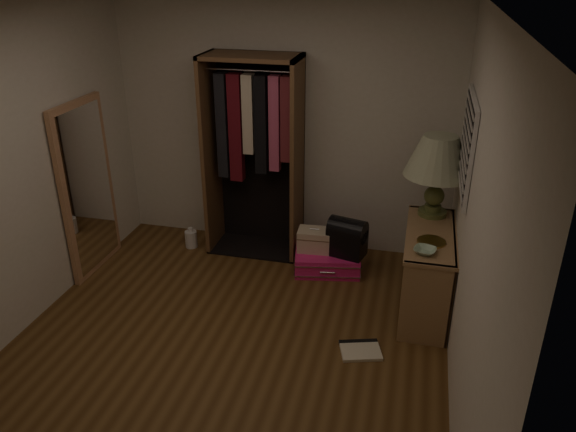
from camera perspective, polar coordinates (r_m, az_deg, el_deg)
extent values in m
plane|color=#503417|center=(4.67, -6.51, -13.44)|extent=(4.00, 4.00, 0.00)
cube|color=beige|center=(5.80, -0.45, 9.08)|extent=(3.50, 0.02, 2.60)
cube|color=beige|center=(2.52, -24.09, -16.84)|extent=(3.50, 0.02, 2.60)
cube|color=beige|center=(3.78, 18.27, -1.24)|extent=(0.02, 4.00, 2.60)
cube|color=beige|center=(4.88, -27.06, 3.13)|extent=(0.02, 4.00, 2.60)
cube|color=silver|center=(3.68, -8.58, 20.19)|extent=(3.50, 4.00, 0.01)
cube|color=silver|center=(4.62, 17.78, 6.93)|extent=(0.03, 0.96, 0.76)
cube|color=black|center=(4.62, 17.77, 6.93)|extent=(0.03, 0.90, 0.70)
cube|color=silver|center=(4.72, 17.07, 3.37)|extent=(0.01, 0.88, 0.02)
cube|color=silver|center=(4.70, 17.19, 4.25)|extent=(0.01, 0.88, 0.02)
cube|color=silver|center=(4.67, 17.31, 5.14)|extent=(0.01, 0.88, 0.02)
cube|color=silver|center=(4.65, 17.43, 6.04)|extent=(0.01, 0.88, 0.02)
cube|color=silver|center=(4.62, 17.56, 6.95)|extent=(0.01, 0.88, 0.02)
cube|color=silver|center=(4.60, 17.68, 7.87)|extent=(0.01, 0.88, 0.02)
cube|color=silver|center=(4.58, 17.81, 8.80)|extent=(0.01, 0.88, 0.02)
cube|color=silver|center=(4.56, 17.94, 9.73)|extent=(0.01, 0.88, 0.02)
cube|color=silver|center=(4.54, 18.07, 10.68)|extent=(0.01, 0.88, 0.02)
cube|color=#966F48|center=(4.62, 13.81, -8.81)|extent=(0.40, 0.03, 0.75)
cube|color=#966F48|center=(5.55, 14.01, -2.77)|extent=(0.40, 0.03, 0.75)
cube|color=#966F48|center=(5.24, 13.57, -8.48)|extent=(0.40, 1.04, 0.03)
cube|color=#966F48|center=(4.99, 14.15, -3.58)|extent=(0.40, 1.04, 0.03)
cube|color=#966F48|center=(4.91, 14.35, -1.89)|extent=(0.42, 1.12, 0.03)
cube|color=brown|center=(5.09, 16.06, -5.71)|extent=(0.02, 1.10, 0.75)
cube|color=#966F48|center=(5.25, 14.17, -1.16)|extent=(0.36, 0.38, 0.13)
cube|color=gray|center=(4.75, 12.60, -9.67)|extent=(0.17, 0.04, 0.32)
cube|color=#4C3833|center=(4.79, 12.66, -9.50)|extent=(0.18, 0.03, 0.30)
cube|color=#B7AD99|center=(4.83, 12.60, -9.06)|extent=(0.16, 0.05, 0.32)
cube|color=brown|center=(4.91, 12.82, -9.13)|extent=(0.20, 0.04, 0.23)
cube|color=#3F4C59|center=(4.94, 12.93, -8.80)|extent=(0.22, 0.03, 0.24)
cube|color=gray|center=(4.98, 12.62, -8.54)|extent=(0.16, 0.04, 0.23)
cube|color=#59594C|center=(5.00, 12.66, -7.92)|extent=(0.16, 0.03, 0.30)
cube|color=#B2724C|center=(5.05, 12.86, -7.73)|extent=(0.19, 0.04, 0.28)
cube|color=beige|center=(5.10, 12.77, -7.73)|extent=(0.18, 0.03, 0.22)
cube|color=#332D38|center=(5.13, 12.72, -7.06)|extent=(0.16, 0.05, 0.30)
cube|color=gray|center=(5.18, 13.07, -6.80)|extent=(0.22, 0.04, 0.29)
cube|color=#4C3833|center=(5.22, 12.91, -6.53)|extent=(0.18, 0.04, 0.28)
cube|color=#B7AD99|center=(5.27, 13.01, -6.12)|extent=(0.20, 0.05, 0.30)
cube|color=brown|center=(5.31, 12.91, -5.77)|extent=(0.18, 0.04, 0.31)
cube|color=#3F4C59|center=(5.36, 12.99, -5.46)|extent=(0.19, 0.04, 0.32)
cube|color=gray|center=(5.42, 13.12, -5.44)|extent=(0.21, 0.04, 0.26)
cube|color=#59594C|center=(5.46, 12.81, -5.08)|extent=(0.15, 0.05, 0.28)
cube|color=#B2724C|center=(5.51, 12.86, -5.07)|extent=(0.16, 0.04, 0.22)
cube|color=beige|center=(5.54, 13.10, -4.58)|extent=(0.20, 0.04, 0.28)
cube|color=brown|center=(5.85, -7.81, 6.17)|extent=(0.04, 0.50, 2.05)
cube|color=brown|center=(5.60, 0.96, 5.52)|extent=(0.04, 0.50, 2.05)
cube|color=brown|center=(5.46, -3.81, 15.88)|extent=(0.95, 0.50, 0.04)
cube|color=black|center=(5.92, -2.86, 6.60)|extent=(0.95, 0.02, 2.05)
cube|color=black|center=(6.12, -3.27, -3.15)|extent=(0.95, 0.50, 0.02)
cylinder|color=silver|center=(5.48, -3.77, 14.54)|extent=(0.87, 0.02, 0.02)
cube|color=black|center=(5.69, -6.63, 9.07)|extent=(0.10, 0.13, 1.05)
cube|color=#590F19|center=(5.65, -5.30, 8.85)|extent=(0.13, 0.11, 1.08)
cube|color=beige|center=(5.56, -4.00, 10.26)|extent=(0.11, 0.12, 0.78)
cube|color=black|center=(5.55, -2.65, 9.24)|extent=(0.12, 0.16, 0.97)
cube|color=#BF4C72|center=(5.52, -1.35, 9.30)|extent=(0.10, 0.10, 0.94)
cube|color=maroon|center=(5.47, 0.12, 9.77)|extent=(0.15, 0.13, 0.83)
cube|color=tan|center=(5.74, -19.74, 2.65)|extent=(0.05, 0.80, 1.70)
cube|color=white|center=(5.73, -19.49, 2.63)|extent=(0.01, 0.68, 1.58)
cube|color=#E31B71|center=(5.67, 4.00, -4.54)|extent=(0.71, 0.57, 0.20)
cube|color=silver|center=(5.70, 3.98, -5.01)|extent=(0.73, 0.59, 0.01)
cube|color=silver|center=(5.65, 4.02, -4.05)|extent=(0.73, 0.59, 0.01)
cylinder|color=silver|center=(5.47, 4.03, -5.76)|extent=(0.15, 0.05, 0.02)
cube|color=#C5B296|center=(5.61, 2.68, -2.44)|extent=(0.34, 0.24, 0.22)
cube|color=brown|center=(5.58, 2.69, -2.02)|extent=(0.34, 0.25, 0.01)
cylinder|color=silver|center=(5.55, 2.71, -1.35)|extent=(0.09, 0.02, 0.01)
cube|color=black|center=(5.53, 5.99, -2.65)|extent=(0.40, 0.31, 0.27)
cylinder|color=black|center=(5.47, 6.06, -1.38)|extent=(0.40, 0.31, 0.23)
cylinder|color=#4D572A|center=(5.25, 14.43, 0.36)|extent=(0.33, 0.33, 0.04)
cylinder|color=#4D572A|center=(5.23, 14.49, 0.83)|extent=(0.20, 0.20, 0.05)
sphere|color=#4D572A|center=(5.19, 14.63, 2.00)|extent=(0.24, 0.24, 0.18)
cylinder|color=#4D572A|center=(5.14, 14.80, 3.47)|extent=(0.08, 0.08, 0.11)
cone|color=beige|center=(5.06, 15.08, 5.92)|extent=(0.78, 0.78, 0.36)
cone|color=beige|center=(5.06, 15.08, 5.92)|extent=(0.70, 0.70, 0.34)
cylinder|color=#B39245|center=(4.75, 14.36, -2.53)|extent=(0.23, 0.23, 0.01)
imported|color=#9FBFA4|center=(4.57, 13.73, -3.45)|extent=(0.21, 0.21, 0.04)
cylinder|color=silver|center=(6.18, -9.81, -2.33)|extent=(0.14, 0.14, 0.18)
cylinder|color=silver|center=(6.13, -9.89, -1.39)|extent=(0.06, 0.06, 0.04)
cube|color=beige|center=(4.66, 7.37, -13.39)|extent=(0.38, 0.34, 0.03)
cube|color=black|center=(4.74, 7.14, -12.60)|extent=(0.32, 0.13, 0.03)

